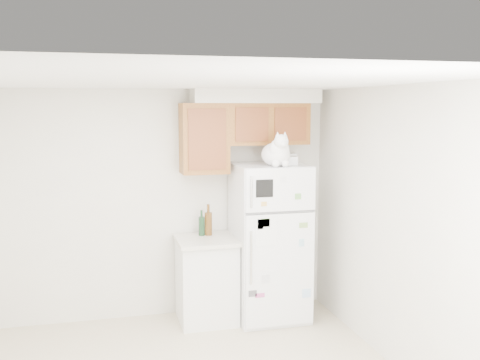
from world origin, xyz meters
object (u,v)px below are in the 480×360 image
object	(u,v)px
storage_box_front	(290,161)
bottle_green	(202,223)
refrigerator	(270,242)
storage_box_back	(287,158)
cat	(277,153)
bottle_amber	(208,220)
base_counter	(207,279)

from	to	relation	value
storage_box_front	bottle_green	bearing A→B (deg)	168.55
refrigerator	storage_box_back	bearing A→B (deg)	27.86
cat	storage_box_back	distance (m)	0.38
storage_box_back	bottle_amber	distance (m)	1.09
bottle_amber	refrigerator	bearing A→B (deg)	-17.06
bottle_amber	bottle_green	bearing A→B (deg)	177.12
cat	storage_box_front	world-z (taller)	cat
cat	base_counter	bearing A→B (deg)	160.20
base_counter	storage_box_back	xyz separation A→B (m)	(0.92, 0.05, 1.29)
base_counter	storage_box_back	bearing A→B (deg)	2.87
refrigerator	base_counter	world-z (taller)	refrigerator
base_counter	cat	size ratio (longest dim) A/B	1.75
base_counter	cat	bearing A→B (deg)	-19.80
cat	bottle_green	bearing A→B (deg)	152.49
base_counter	cat	world-z (taller)	cat
storage_box_back	storage_box_front	bearing A→B (deg)	-117.09
bottle_green	bottle_amber	xyz separation A→B (m)	(0.07, -0.00, 0.03)
storage_box_back	bottle_green	distance (m)	1.17
storage_box_back	bottle_green	bearing A→B (deg)	159.05
refrigerator	storage_box_front	bearing A→B (deg)	-30.36
refrigerator	storage_box_back	xyz separation A→B (m)	(0.23, 0.12, 0.90)
cat	storage_box_back	world-z (taller)	cat
bottle_green	bottle_amber	world-z (taller)	bottle_amber
storage_box_back	storage_box_front	xyz separation A→B (m)	(-0.04, -0.23, -0.01)
bottle_green	cat	bearing A→B (deg)	-27.51
storage_box_back	base_counter	bearing A→B (deg)	166.82
base_counter	bottle_green	bearing A→B (deg)	101.33
refrigerator	bottle_amber	world-z (taller)	refrigerator
base_counter	storage_box_front	bearing A→B (deg)	-11.68
storage_box_back	storage_box_front	world-z (taller)	storage_box_back
refrigerator	storage_box_front	world-z (taller)	storage_box_front
storage_box_front	base_counter	bearing A→B (deg)	175.75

